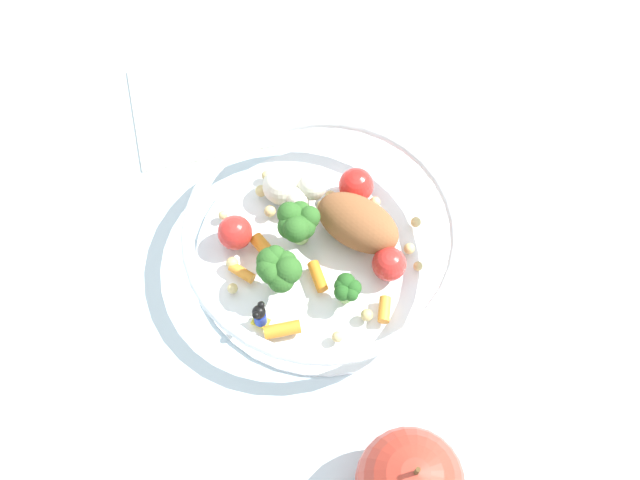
# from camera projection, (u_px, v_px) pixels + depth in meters

# --- Properties ---
(ground_plane) EXTENTS (2.40, 2.40, 0.00)m
(ground_plane) POSITION_uv_depth(u_px,v_px,m) (324.00, 245.00, 0.69)
(ground_plane) COLOR silver
(food_container) EXTENTS (0.25, 0.25, 0.06)m
(food_container) POSITION_uv_depth(u_px,v_px,m) (320.00, 236.00, 0.66)
(food_container) COLOR white
(food_container) RESTS_ON ground_plane
(folded_napkin) EXTENTS (0.18, 0.18, 0.01)m
(folded_napkin) POSITION_uv_depth(u_px,v_px,m) (200.00, 106.00, 0.77)
(folded_napkin) COLOR silver
(folded_napkin) RESTS_ON ground_plane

